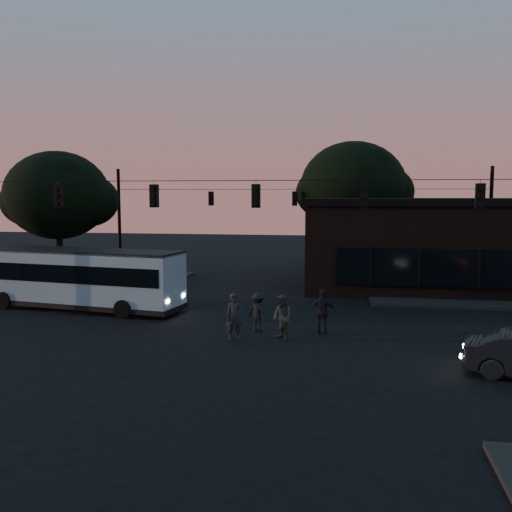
% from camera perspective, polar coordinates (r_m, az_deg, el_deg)
% --- Properties ---
extents(ground, '(120.00, 120.00, 0.00)m').
position_cam_1_polar(ground, '(20.99, -1.87, -9.33)').
color(ground, black).
rests_on(ground, ground).
extents(sidewalk_far_right, '(14.00, 10.00, 0.15)m').
position_cam_1_polar(sidewalk_far_right, '(35.16, 22.65, -3.39)').
color(sidewalk_far_right, black).
rests_on(sidewalk_far_right, ground).
extents(sidewalk_far_left, '(14.00, 10.00, 0.15)m').
position_cam_1_polar(sidewalk_far_left, '(38.74, -18.23, -2.39)').
color(sidewalk_far_left, black).
rests_on(sidewalk_far_left, ground).
extents(building, '(15.40, 10.41, 5.40)m').
position_cam_1_polar(building, '(36.24, 17.50, 1.26)').
color(building, black).
rests_on(building, ground).
extents(tree_behind, '(7.60, 7.60, 9.43)m').
position_cam_1_polar(tree_behind, '(41.82, 9.68, 6.84)').
color(tree_behind, black).
rests_on(tree_behind, ground).
extents(tree_left, '(6.40, 6.40, 8.30)m').
position_cam_1_polar(tree_left, '(37.47, -19.23, 5.74)').
color(tree_left, black).
rests_on(tree_left, ground).
extents(signal_rig_near, '(26.24, 0.30, 7.50)m').
position_cam_1_polar(signal_rig_near, '(24.19, -0.00, 3.41)').
color(signal_rig_near, black).
rests_on(signal_rig_near, ground).
extents(signal_rig_far, '(26.24, 0.30, 7.50)m').
position_cam_1_polar(signal_rig_far, '(40.05, 3.88, 4.11)').
color(signal_rig_far, black).
rests_on(signal_rig_far, ground).
extents(bus, '(10.73, 4.04, 2.95)m').
position_cam_1_polar(bus, '(29.19, -17.20, -1.91)').
color(bus, '#95B1BD').
rests_on(bus, ground).
extents(pedestrian_a, '(0.75, 0.58, 1.82)m').
position_cam_1_polar(pedestrian_a, '(22.13, -2.18, -6.09)').
color(pedestrian_a, black).
rests_on(pedestrian_a, ground).
extents(pedestrian_b, '(1.06, 1.08, 1.75)m').
position_cam_1_polar(pedestrian_b, '(22.20, 2.63, -6.15)').
color(pedestrian_b, '#3D3D37').
rests_on(pedestrian_b, ground).
extents(pedestrian_c, '(1.09, 0.47, 1.84)m').
position_cam_1_polar(pedestrian_c, '(23.14, 6.68, -5.56)').
color(pedestrian_c, black).
rests_on(pedestrian_c, ground).
extents(pedestrian_d, '(1.20, 1.03, 1.62)m').
position_cam_1_polar(pedestrian_d, '(23.53, 0.22, -5.61)').
color(pedestrian_d, black).
rests_on(pedestrian_d, ground).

